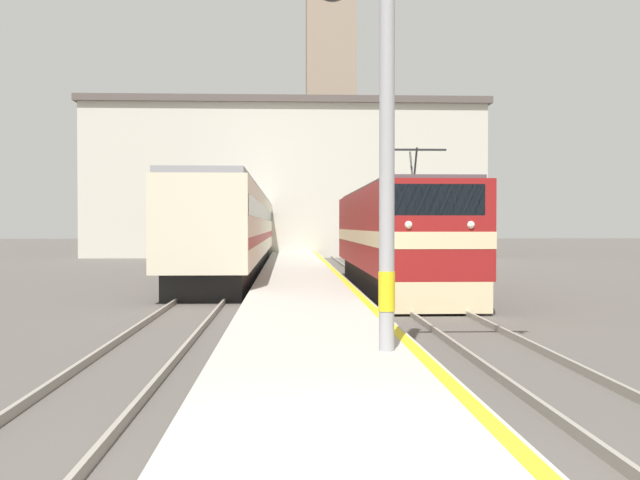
{
  "coord_description": "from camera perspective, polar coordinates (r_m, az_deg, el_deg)",
  "views": [
    {
      "loc": [
        -0.49,
        -6.22,
        2.33
      ],
      "look_at": [
        0.72,
        21.76,
        1.79
      ],
      "focal_mm": 42.0,
      "sensor_mm": 36.0,
      "label": 1
    }
  ],
  "objects": [
    {
      "name": "catenary_mast",
      "position": [
        11.6,
        5.66,
        13.08
      ],
      "size": [
        2.66,
        0.25,
        8.53
      ],
      "color": "#9E9EA3",
      "rests_on": "platform"
    },
    {
      "name": "platform",
      "position": [
        31.29,
        -1.57,
        -2.77
      ],
      "size": [
        3.22,
        140.0,
        0.44
      ],
      "color": "#ADA89E",
      "rests_on": "ground"
    },
    {
      "name": "ground_plane",
      "position": [
        36.29,
        -1.69,
        -2.59
      ],
      "size": [
        200.0,
        200.0,
        0.0
      ],
      "primitive_type": "plane",
      "color": "#514C47"
    },
    {
      "name": "clock_tower",
      "position": [
        70.42,
        0.81,
        12.69
      ],
      "size": [
        5.56,
        5.56,
        31.1
      ],
      "color": "gray",
      "rests_on": "ground"
    },
    {
      "name": "locomotive_train",
      "position": [
        27.07,
        5.71,
        0.19
      ],
      "size": [
        2.92,
        16.19,
        4.69
      ],
      "color": "black",
      "rests_on": "ground"
    },
    {
      "name": "rail_track_far",
      "position": [
        31.41,
        -7.23,
        -3.11
      ],
      "size": [
        2.83,
        140.0,
        0.16
      ],
      "color": "#514C47",
      "rests_on": "ground"
    },
    {
      "name": "passenger_train",
      "position": [
        41.02,
        -6.11,
        0.88
      ],
      "size": [
        2.92,
        38.68,
        4.06
      ],
      "color": "black",
      "rests_on": "ground"
    },
    {
      "name": "station_building",
      "position": [
        58.46,
        -2.66,
        4.56
      ],
      "size": [
        30.05,
        9.73,
        11.7
      ],
      "color": "beige",
      "rests_on": "ground"
    },
    {
      "name": "rail_track_near",
      "position": [
        31.54,
        4.56,
        -3.09
      ],
      "size": [
        2.84,
        140.0,
        0.16
      ],
      "color": "#514C47",
      "rests_on": "ground"
    }
  ]
}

